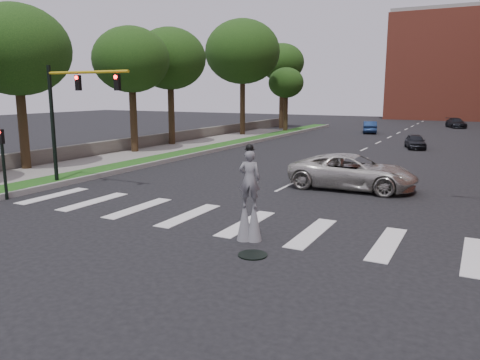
% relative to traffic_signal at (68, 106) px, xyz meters
% --- Properties ---
extents(ground_plane, '(160.00, 160.00, 0.00)m').
position_rel_traffic_signal_xyz_m(ground_plane, '(9.78, -3.00, -4.15)').
color(ground_plane, black).
rests_on(ground_plane, ground).
extents(grass_median, '(2.00, 60.00, 0.25)m').
position_rel_traffic_signal_xyz_m(grass_median, '(-1.72, 17.00, -4.03)').
color(grass_median, '#1B4B15').
rests_on(grass_median, ground).
extents(median_curb, '(0.20, 60.00, 0.28)m').
position_rel_traffic_signal_xyz_m(median_curb, '(-0.67, 17.00, -4.01)').
color(median_curb, gray).
rests_on(median_curb, ground).
extents(sidewalk_left, '(4.00, 60.00, 0.18)m').
position_rel_traffic_signal_xyz_m(sidewalk_left, '(-4.72, 7.00, -4.06)').
color(sidewalk_left, slate).
rests_on(sidewalk_left, ground).
extents(stone_wall, '(0.50, 56.00, 1.10)m').
position_rel_traffic_signal_xyz_m(stone_wall, '(-7.22, 19.00, -3.60)').
color(stone_wall, '#58534B').
rests_on(stone_wall, ground).
extents(manhole, '(0.90, 0.90, 0.04)m').
position_rel_traffic_signal_xyz_m(manhole, '(12.78, -5.00, -4.13)').
color(manhole, black).
rests_on(manhole, ground).
extents(building_backdrop, '(26.00, 14.00, 18.00)m').
position_rel_traffic_signal_xyz_m(building_backdrop, '(15.78, 75.00, 4.85)').
color(building_backdrop, '#AE4B36').
rests_on(building_backdrop, ground).
extents(traffic_signal, '(5.30, 0.23, 6.20)m').
position_rel_traffic_signal_xyz_m(traffic_signal, '(0.00, 0.00, 0.00)').
color(traffic_signal, black).
rests_on(traffic_signal, ground).
extents(secondary_signal, '(0.25, 0.21, 3.23)m').
position_rel_traffic_signal_xyz_m(secondary_signal, '(-0.52, -3.50, -2.20)').
color(secondary_signal, black).
rests_on(secondary_signal, ground).
extents(stilt_performer, '(0.83, 0.65, 3.24)m').
position_rel_traffic_signal_xyz_m(stilt_performer, '(12.03, -3.72, -2.80)').
color(stilt_performer, black).
rests_on(stilt_performer, ground).
extents(suv_crossing, '(6.40, 3.05, 1.76)m').
position_rel_traffic_signal_xyz_m(suv_crossing, '(12.97, 6.20, -3.27)').
color(suv_crossing, beige).
rests_on(suv_crossing, ground).
extents(car_near, '(2.40, 3.89, 1.24)m').
position_rel_traffic_signal_xyz_m(car_near, '(13.56, 25.56, -3.53)').
color(car_near, black).
rests_on(car_near, ground).
extents(car_mid, '(2.48, 4.51, 1.41)m').
position_rel_traffic_signal_xyz_m(car_mid, '(6.74, 39.21, -3.45)').
color(car_mid, navy).
rests_on(car_mid, ground).
extents(car_far, '(3.25, 4.80, 1.29)m').
position_rel_traffic_signal_xyz_m(car_far, '(15.37, 52.67, -3.51)').
color(car_far, black).
rests_on(car_far, ground).
extents(tree_1, '(6.35, 6.35, 10.01)m').
position_rel_traffic_signal_xyz_m(tree_1, '(-6.40, 2.23, 3.13)').
color(tree_1, black).
rests_on(tree_1, ground).
extents(tree_2, '(5.91, 5.91, 9.79)m').
position_rel_traffic_signal_xyz_m(tree_2, '(-5.82, 11.83, 3.09)').
color(tree_2, black).
rests_on(tree_2, ground).
extents(tree_3, '(6.33, 6.33, 10.39)m').
position_rel_traffic_signal_xyz_m(tree_3, '(-6.29, 17.54, 3.51)').
color(tree_3, black).
rests_on(tree_3, ground).
extents(tree_4, '(8.05, 8.05, 12.48)m').
position_rel_traffic_signal_xyz_m(tree_4, '(-4.97, 28.97, 4.88)').
color(tree_4, black).
rests_on(tree_4, ground).
extents(tree_5, '(5.76, 5.76, 11.00)m').
position_rel_traffic_signal_xyz_m(tree_5, '(-5.33, 40.97, 4.34)').
color(tree_5, black).
rests_on(tree_5, ground).
extents(tree_6, '(4.17, 4.17, 7.64)m').
position_rel_traffic_signal_xyz_m(tree_6, '(-2.44, 35.28, 1.63)').
color(tree_6, black).
rests_on(tree_6, ground).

